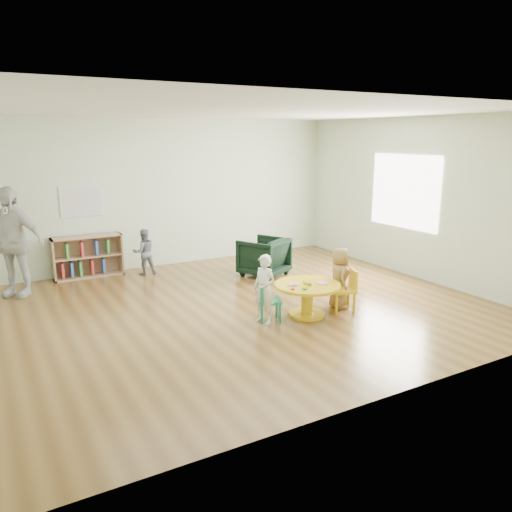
{
  "coord_description": "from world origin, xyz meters",
  "views": [
    {
      "loc": [
        -3.25,
        -6.19,
        2.46
      ],
      "look_at": [
        0.08,
        -0.3,
        0.84
      ],
      "focal_mm": 35.0,
      "sensor_mm": 36.0,
      "label": 1
    }
  ],
  "objects_px": {
    "activity_table": "(307,294)",
    "child_right": "(339,278)",
    "toddler": "(144,252)",
    "child_left": "(264,289)",
    "armchair": "(264,257)",
    "adult_caretaker": "(12,242)",
    "kid_chair_left": "(267,299)",
    "kid_chair_right": "(346,288)",
    "bookshelf": "(87,257)"
  },
  "relations": [
    {
      "from": "kid_chair_right",
      "to": "adult_caretaker",
      "type": "height_order",
      "value": "adult_caretaker"
    },
    {
      "from": "activity_table",
      "to": "bookshelf",
      "type": "xyz_separation_m",
      "value": [
        -2.27,
        3.61,
        0.05
      ]
    },
    {
      "from": "kid_chair_right",
      "to": "bookshelf",
      "type": "height_order",
      "value": "bookshelf"
    },
    {
      "from": "child_right",
      "to": "adult_caretaker",
      "type": "height_order",
      "value": "adult_caretaker"
    },
    {
      "from": "activity_table",
      "to": "bookshelf",
      "type": "bearing_deg",
      "value": 122.14
    },
    {
      "from": "kid_chair_left",
      "to": "armchair",
      "type": "relative_size",
      "value": 0.73
    },
    {
      "from": "kid_chair_right",
      "to": "adult_caretaker",
      "type": "distance_m",
      "value": 5.17
    },
    {
      "from": "kid_chair_left",
      "to": "adult_caretaker",
      "type": "relative_size",
      "value": 0.32
    },
    {
      "from": "activity_table",
      "to": "child_right",
      "type": "distance_m",
      "value": 0.62
    },
    {
      "from": "child_right",
      "to": "adult_caretaker",
      "type": "distance_m",
      "value": 5.06
    },
    {
      "from": "child_left",
      "to": "toddler",
      "type": "height_order",
      "value": "child_left"
    },
    {
      "from": "child_right",
      "to": "toddler",
      "type": "distance_m",
      "value": 3.73
    },
    {
      "from": "kid_chair_left",
      "to": "child_right",
      "type": "distance_m",
      "value": 1.22
    },
    {
      "from": "child_left",
      "to": "adult_caretaker",
      "type": "bearing_deg",
      "value": -157.64
    },
    {
      "from": "kid_chair_right",
      "to": "adult_caretaker",
      "type": "bearing_deg",
      "value": 75.26
    },
    {
      "from": "kid_chair_right",
      "to": "activity_table",
      "type": "bearing_deg",
      "value": 104.59
    },
    {
      "from": "activity_table",
      "to": "adult_caretaker",
      "type": "xyz_separation_m",
      "value": [
        -3.47,
        3.02,
        0.55
      ]
    },
    {
      "from": "kid_chair_right",
      "to": "child_right",
      "type": "bearing_deg",
      "value": 28.87
    },
    {
      "from": "kid_chair_right",
      "to": "child_right",
      "type": "distance_m",
      "value": 0.19
    },
    {
      "from": "bookshelf",
      "to": "toddler",
      "type": "distance_m",
      "value": 1.01
    },
    {
      "from": "bookshelf",
      "to": "armchair",
      "type": "distance_m",
      "value": 3.17
    },
    {
      "from": "kid_chair_right",
      "to": "bookshelf",
      "type": "distance_m",
      "value": 4.69
    },
    {
      "from": "kid_chair_left",
      "to": "child_right",
      "type": "xyz_separation_m",
      "value": [
        1.21,
        -0.05,
        0.15
      ]
    },
    {
      "from": "adult_caretaker",
      "to": "kid_chair_right",
      "type": "bearing_deg",
      "value": -2.0
    },
    {
      "from": "kid_chair_right",
      "to": "armchair",
      "type": "bearing_deg",
      "value": 25.08
    },
    {
      "from": "toddler",
      "to": "child_left",
      "type": "bearing_deg",
      "value": 104.81
    },
    {
      "from": "toddler",
      "to": "adult_caretaker",
      "type": "xyz_separation_m",
      "value": [
        -2.14,
        -0.22,
        0.45
      ]
    },
    {
      "from": "kid_chair_left",
      "to": "kid_chair_right",
      "type": "height_order",
      "value": "kid_chair_right"
    },
    {
      "from": "activity_table",
      "to": "child_right",
      "type": "height_order",
      "value": "child_right"
    },
    {
      "from": "child_right",
      "to": "toddler",
      "type": "relative_size",
      "value": 1.07
    },
    {
      "from": "bookshelf",
      "to": "child_left",
      "type": "height_order",
      "value": "child_left"
    },
    {
      "from": "child_left",
      "to": "adult_caretaker",
      "type": "xyz_separation_m",
      "value": [
        -2.8,
        2.97,
        0.39
      ]
    },
    {
      "from": "kid_chair_left",
      "to": "kid_chair_right",
      "type": "relative_size",
      "value": 0.92
    },
    {
      "from": "armchair",
      "to": "child_right",
      "type": "relative_size",
      "value": 0.85
    },
    {
      "from": "kid_chair_left",
      "to": "adult_caretaker",
      "type": "distance_m",
      "value": 4.13
    },
    {
      "from": "bookshelf",
      "to": "child_right",
      "type": "bearing_deg",
      "value": -51.0
    },
    {
      "from": "adult_caretaker",
      "to": "child_left",
      "type": "bearing_deg",
      "value": -11.41
    },
    {
      "from": "kid_chair_right",
      "to": "toddler",
      "type": "bearing_deg",
      "value": 52.88
    },
    {
      "from": "activity_table",
      "to": "toddler",
      "type": "height_order",
      "value": "toddler"
    },
    {
      "from": "activity_table",
      "to": "child_left",
      "type": "xyz_separation_m",
      "value": [
        -0.67,
        0.05,
        0.15
      ]
    },
    {
      "from": "kid_chair_right",
      "to": "child_left",
      "type": "bearing_deg",
      "value": 106.22
    },
    {
      "from": "bookshelf",
      "to": "armchair",
      "type": "height_order",
      "value": "bookshelf"
    },
    {
      "from": "child_right",
      "to": "child_left",
      "type": "bearing_deg",
      "value": 112.65
    },
    {
      "from": "activity_table",
      "to": "kid_chair_left",
      "type": "bearing_deg",
      "value": 169.53
    },
    {
      "from": "kid_chair_left",
      "to": "toddler",
      "type": "xyz_separation_m",
      "value": [
        -0.73,
        3.13,
        0.12
      ]
    },
    {
      "from": "kid_chair_left",
      "to": "child_right",
      "type": "height_order",
      "value": "child_right"
    },
    {
      "from": "kid_chair_left",
      "to": "bookshelf",
      "type": "height_order",
      "value": "bookshelf"
    },
    {
      "from": "bookshelf",
      "to": "armchair",
      "type": "relative_size",
      "value": 1.57
    },
    {
      "from": "activity_table",
      "to": "armchair",
      "type": "xyz_separation_m",
      "value": [
        0.52,
        2.1,
        0.03
      ]
    },
    {
      "from": "kid_chair_left",
      "to": "child_left",
      "type": "xyz_separation_m",
      "value": [
        -0.07,
        -0.06,
        0.17
      ]
    }
  ]
}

